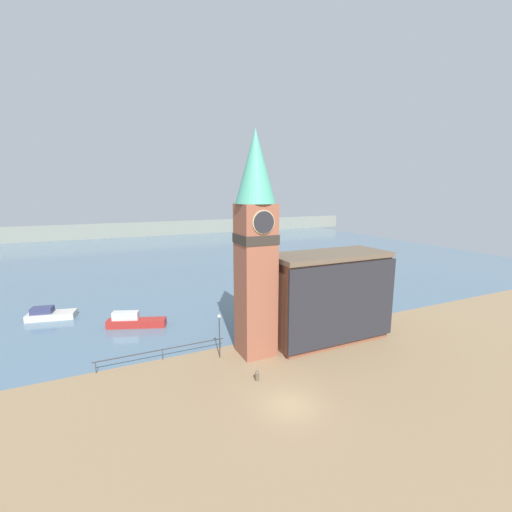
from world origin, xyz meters
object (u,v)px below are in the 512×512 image
clock_tower (256,240)px  mooring_bollard_near (257,375)px  boat_near (134,321)px  boat_far (50,314)px  lamp_post (219,328)px  pier_building (329,297)px

clock_tower → mooring_bollard_near: (-2.09, -4.80, -11.03)m
boat_near → boat_far: (-9.52, 7.31, -0.11)m
mooring_bollard_near → boat_near: bearing=116.1°
boat_far → lamp_post: 25.18m
pier_building → lamp_post: size_ratio=2.98×
pier_building → lamp_post: (-12.18, 0.89, -1.81)m
pier_building → mooring_bollard_near: (-10.65, -4.42, -4.36)m
boat_far → pier_building: bearing=-23.4°
boat_far → mooring_bollard_near: size_ratio=6.75×
clock_tower → boat_near: (-10.43, 12.23, -10.80)m
clock_tower → pier_building: 10.86m
boat_near → mooring_bollard_near: 18.96m
mooring_bollard_near → lamp_post: 6.10m
pier_building → boat_far: pier_building is taller
boat_near → mooring_bollard_near: boat_near is taller
boat_near → clock_tower: bearing=-29.0°
boat_near → lamp_post: (6.80, -11.71, 2.32)m
clock_tower → boat_far: clock_tower is taller
clock_tower → boat_far: 29.98m
pier_building → boat_near: bearing=146.4°
boat_near → mooring_bollard_near: size_ratio=7.89×
boat_near → lamp_post: bearing=-39.2°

